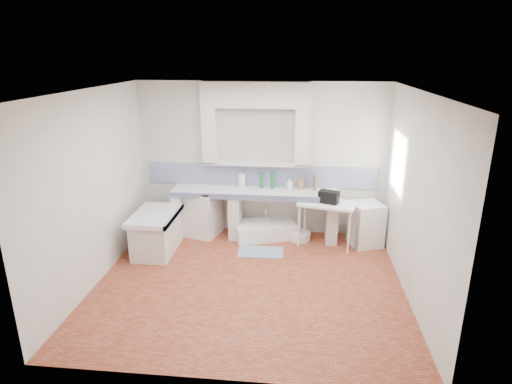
# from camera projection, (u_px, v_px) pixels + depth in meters

# --- Properties ---
(floor) EXTENTS (4.50, 4.50, 0.00)m
(floor) POSITION_uv_depth(u_px,v_px,m) (249.00, 283.00, 6.37)
(floor) COLOR #A14E36
(floor) RESTS_ON ground
(ceiling) EXTENTS (4.50, 4.50, 0.00)m
(ceiling) POSITION_uv_depth(u_px,v_px,m) (248.00, 91.00, 5.50)
(ceiling) COLOR silver
(ceiling) RESTS_ON ground
(wall_back) EXTENTS (4.50, 0.00, 4.50)m
(wall_back) POSITION_uv_depth(u_px,v_px,m) (262.00, 160.00, 7.82)
(wall_back) COLOR silver
(wall_back) RESTS_ON ground
(wall_front) EXTENTS (4.50, 0.00, 4.50)m
(wall_front) POSITION_uv_depth(u_px,v_px,m) (224.00, 260.00, 4.04)
(wall_front) COLOR silver
(wall_front) RESTS_ON ground
(wall_left) EXTENTS (0.00, 4.50, 4.50)m
(wall_left) POSITION_uv_depth(u_px,v_px,m) (94.00, 189.00, 6.15)
(wall_left) COLOR silver
(wall_left) RESTS_ON ground
(wall_right) EXTENTS (0.00, 4.50, 4.50)m
(wall_right) POSITION_uv_depth(u_px,v_px,m) (415.00, 199.00, 5.72)
(wall_right) COLOR silver
(wall_right) RESTS_ON ground
(alcove_mass) EXTENTS (1.90, 0.25, 0.45)m
(alcove_mass) POSITION_uv_depth(u_px,v_px,m) (255.00, 95.00, 7.35)
(alcove_mass) COLOR silver
(alcove_mass) RESTS_ON ground
(window_frame) EXTENTS (0.35, 0.86, 1.06)m
(window_frame) POSITION_uv_depth(u_px,v_px,m) (409.00, 163.00, 6.77)
(window_frame) COLOR #3C2513
(window_frame) RESTS_ON ground
(lace_valance) EXTENTS (0.01, 0.84, 0.24)m
(lace_valance) POSITION_uv_depth(u_px,v_px,m) (402.00, 139.00, 6.67)
(lace_valance) COLOR white
(lace_valance) RESTS_ON ground
(counter_slab) EXTENTS (3.00, 0.60, 0.08)m
(counter_slab) POSITION_uv_depth(u_px,v_px,m) (254.00, 192.00, 7.72)
(counter_slab) COLOR white
(counter_slab) RESTS_ON ground
(counter_lip) EXTENTS (3.00, 0.04, 0.10)m
(counter_lip) POSITION_uv_depth(u_px,v_px,m) (253.00, 197.00, 7.45)
(counter_lip) COLOR navy
(counter_lip) RESTS_ON ground
(counter_pier_left) EXTENTS (0.20, 0.55, 0.82)m
(counter_pier_left) POSITION_uv_depth(u_px,v_px,m) (180.00, 213.00, 8.00)
(counter_pier_left) COLOR silver
(counter_pier_left) RESTS_ON ground
(counter_pier_mid) EXTENTS (0.20, 0.55, 0.82)m
(counter_pier_mid) POSITION_uv_depth(u_px,v_px,m) (236.00, 215.00, 7.89)
(counter_pier_mid) COLOR silver
(counter_pier_mid) RESTS_ON ground
(counter_pier_right) EXTENTS (0.20, 0.55, 0.82)m
(counter_pier_right) POSITION_uv_depth(u_px,v_px,m) (331.00, 219.00, 7.72)
(counter_pier_right) COLOR silver
(counter_pier_right) RESTS_ON ground
(peninsula_top) EXTENTS (0.70, 1.10, 0.08)m
(peninsula_top) POSITION_uv_depth(u_px,v_px,m) (155.00, 215.00, 7.18)
(peninsula_top) COLOR white
(peninsula_top) RESTS_ON ground
(peninsula_base) EXTENTS (0.60, 1.00, 0.62)m
(peninsula_base) POSITION_uv_depth(u_px,v_px,m) (156.00, 235.00, 7.29)
(peninsula_base) COLOR silver
(peninsula_base) RESTS_ON ground
(peninsula_lip) EXTENTS (0.04, 1.10, 0.10)m
(peninsula_lip) POSITION_uv_depth(u_px,v_px,m) (174.00, 216.00, 7.15)
(peninsula_lip) COLOR navy
(peninsula_lip) RESTS_ON ground
(backsplash) EXTENTS (4.27, 0.03, 0.40)m
(backsplash) POSITION_uv_depth(u_px,v_px,m) (261.00, 176.00, 7.90)
(backsplash) COLOR navy
(backsplash) RESTS_ON ground
(stove) EXTENTS (0.74, 0.73, 0.85)m
(stove) POSITION_uv_depth(u_px,v_px,m) (202.00, 213.00, 7.97)
(stove) COLOR white
(stove) RESTS_ON ground
(sink) EXTENTS (1.23, 0.92, 0.26)m
(sink) POSITION_uv_depth(u_px,v_px,m) (265.00, 230.00, 7.91)
(sink) COLOR white
(sink) RESTS_ON ground
(side_table) EXTENTS (1.06, 0.75, 0.04)m
(side_table) POSITION_uv_depth(u_px,v_px,m) (326.00, 224.00, 7.50)
(side_table) COLOR white
(side_table) RESTS_ON ground
(fridge) EXTENTS (0.64, 0.64, 0.78)m
(fridge) POSITION_uv_depth(u_px,v_px,m) (366.00, 224.00, 7.53)
(fridge) COLOR white
(fridge) RESTS_ON ground
(bucket_red) EXTENTS (0.35, 0.35, 0.28)m
(bucket_red) POSITION_uv_depth(u_px,v_px,m) (253.00, 230.00, 7.90)
(bucket_red) COLOR red
(bucket_red) RESTS_ON ground
(bucket_orange) EXTENTS (0.32, 0.32, 0.25)m
(bucket_orange) POSITION_uv_depth(u_px,v_px,m) (265.00, 234.00, 7.77)
(bucket_orange) COLOR orange
(bucket_orange) RESTS_ON ground
(bucket_blue) EXTENTS (0.34, 0.34, 0.27)m
(bucket_blue) POSITION_uv_depth(u_px,v_px,m) (288.00, 230.00, 7.91)
(bucket_blue) COLOR blue
(bucket_blue) RESTS_ON ground
(basin_white) EXTENTS (0.42, 0.42, 0.15)m
(basin_white) POSITION_uv_depth(u_px,v_px,m) (300.00, 236.00, 7.82)
(basin_white) COLOR white
(basin_white) RESTS_ON ground
(water_bottle_a) EXTENTS (0.09, 0.09, 0.28)m
(water_bottle_a) POSITION_uv_depth(u_px,v_px,m) (262.00, 226.00, 8.07)
(water_bottle_a) COLOR silver
(water_bottle_a) RESTS_ON ground
(water_bottle_b) EXTENTS (0.09, 0.09, 0.32)m
(water_bottle_b) POSITION_uv_depth(u_px,v_px,m) (270.00, 226.00, 8.04)
(water_bottle_b) COLOR silver
(water_bottle_b) RESTS_ON ground
(black_bag) EXTENTS (0.38, 0.30, 0.21)m
(black_bag) POSITION_uv_depth(u_px,v_px,m) (329.00, 197.00, 7.33)
(black_bag) COLOR black
(black_bag) RESTS_ON side_table
(green_bottle_a) EXTENTS (0.08, 0.08, 0.30)m
(green_bottle_a) POSITION_uv_depth(u_px,v_px,m) (261.00, 180.00, 7.79)
(green_bottle_a) COLOR #18652C
(green_bottle_a) RESTS_ON counter_slab
(green_bottle_b) EXTENTS (0.08, 0.08, 0.31)m
(green_bottle_b) POSITION_uv_depth(u_px,v_px,m) (273.00, 180.00, 7.77)
(green_bottle_b) COLOR #18652C
(green_bottle_b) RESTS_ON counter_slab
(knife_block) EXTENTS (0.11, 0.10, 0.20)m
(knife_block) POSITION_uv_depth(u_px,v_px,m) (301.00, 184.00, 7.74)
(knife_block) COLOR #95623B
(knife_block) RESTS_ON counter_slab
(cutting_board) EXTENTS (0.06, 0.21, 0.28)m
(cutting_board) POSITION_uv_depth(u_px,v_px,m) (314.00, 182.00, 7.70)
(cutting_board) COLOR #95623B
(cutting_board) RESTS_ON counter_slab
(paper_towel) EXTENTS (0.17, 0.17, 0.26)m
(paper_towel) POSITION_uv_depth(u_px,v_px,m) (242.00, 181.00, 7.83)
(paper_towel) COLOR white
(paper_towel) RESTS_ON counter_slab
(soap_bottle) EXTENTS (0.13, 0.13, 0.21)m
(soap_bottle) POSITION_uv_depth(u_px,v_px,m) (290.00, 183.00, 7.75)
(soap_bottle) COLOR white
(soap_bottle) RESTS_ON counter_slab
(rug) EXTENTS (0.78, 0.46, 0.01)m
(rug) POSITION_uv_depth(u_px,v_px,m) (261.00, 252.00, 7.34)
(rug) COLOR #264E86
(rug) RESTS_ON ground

